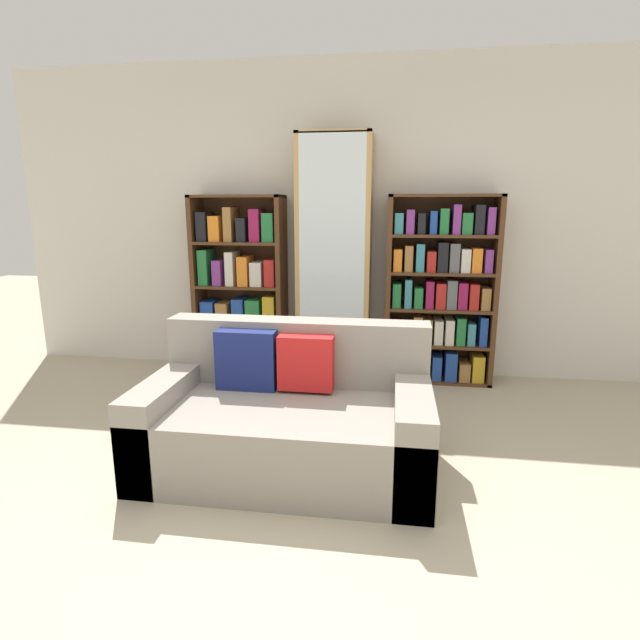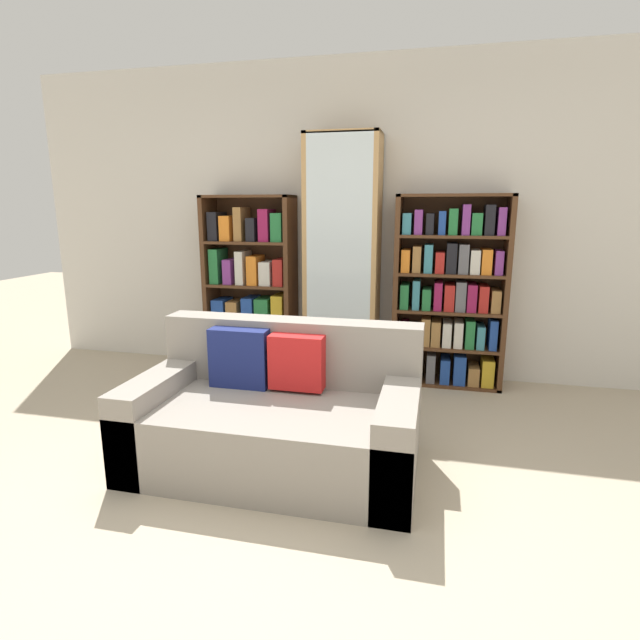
# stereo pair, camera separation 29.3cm
# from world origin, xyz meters

# --- Properties ---
(ground_plane) EXTENTS (16.00, 16.00, 0.00)m
(ground_plane) POSITION_xyz_m (0.00, 0.00, 0.00)
(ground_plane) COLOR tan
(wall_back) EXTENTS (6.02, 0.06, 2.70)m
(wall_back) POSITION_xyz_m (0.00, 2.59, 1.35)
(wall_back) COLOR beige
(wall_back) RESTS_ON ground
(couch) EXTENTS (1.60, 0.89, 0.80)m
(couch) POSITION_xyz_m (-0.10, 0.75, 0.28)
(couch) COLOR gray
(couch) RESTS_ON ground
(bookshelf_left) EXTENTS (0.81, 0.32, 1.58)m
(bookshelf_left) POSITION_xyz_m (-0.88, 2.39, 0.74)
(bookshelf_left) COLOR #4C2D19
(bookshelf_left) RESTS_ON ground
(display_cabinet) EXTENTS (0.62, 0.36, 2.06)m
(display_cabinet) POSITION_xyz_m (-0.03, 2.37, 1.03)
(display_cabinet) COLOR tan
(display_cabinet) RESTS_ON ground
(bookshelf_right) EXTENTS (0.90, 0.32, 1.58)m
(bookshelf_right) POSITION_xyz_m (0.88, 2.39, 0.76)
(bookshelf_right) COLOR #4C2D19
(bookshelf_right) RESTS_ON ground
(wine_bottle) EXTENTS (0.08, 0.08, 0.33)m
(wine_bottle) POSITION_xyz_m (0.54, 1.59, 0.14)
(wine_bottle) COLOR #192333
(wine_bottle) RESTS_ON ground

